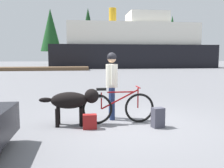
# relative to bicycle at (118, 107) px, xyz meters

# --- Properties ---
(ground_plane) EXTENTS (160.00, 160.00, 0.00)m
(ground_plane) POSITION_rel_bicycle_xyz_m (0.30, -0.11, -0.41)
(ground_plane) COLOR slate
(bicycle) EXTENTS (1.83, 0.44, 0.93)m
(bicycle) POSITION_rel_bicycle_xyz_m (0.00, 0.00, 0.00)
(bicycle) COLOR black
(bicycle) RESTS_ON ground_plane
(person_cyclist) EXTENTS (0.32, 0.53, 1.79)m
(person_cyclist) POSITION_rel_bicycle_xyz_m (-0.10, 0.46, 0.69)
(person_cyclist) COLOR navy
(person_cyclist) RESTS_ON ground_plane
(dog) EXTENTS (1.45, 0.48, 0.90)m
(dog) POSITION_rel_bicycle_xyz_m (-1.12, -0.03, 0.21)
(dog) COLOR black
(dog) RESTS_ON ground_plane
(backpack) EXTENTS (0.32, 0.26, 0.48)m
(backpack) POSITION_rel_bicycle_xyz_m (0.89, -0.48, -0.17)
(backpack) COLOR #3F3F4C
(backpack) RESTS_ON ground_plane
(handbag_pannier) EXTENTS (0.32, 0.18, 0.34)m
(handbag_pannier) POSITION_rel_bicycle_xyz_m (-0.73, -0.40, -0.23)
(handbag_pannier) COLOR maroon
(handbag_pannier) RESTS_ON ground_plane
(dock_pier) EXTENTS (13.29, 2.86, 0.40)m
(dock_pier) POSITION_rel_bicycle_xyz_m (-6.58, 24.95, -0.21)
(dock_pier) COLOR brown
(dock_pier) RESTS_ON ground_plane
(ferry_boat) EXTENTS (24.09, 8.62, 8.94)m
(ferry_boat) POSITION_rel_bicycle_xyz_m (7.03, 31.66, 2.76)
(ferry_boat) COLOR black
(ferry_boat) RESTS_ON ground_plane
(pine_tree_far_left) EXTENTS (4.36, 4.36, 11.77)m
(pine_tree_far_left) POSITION_rel_bicycle_xyz_m (-7.11, 48.45, 6.85)
(pine_tree_far_left) COLOR #4C331E
(pine_tree_far_left) RESTS_ON ground_plane
(pine_tree_center) EXTENTS (3.88, 3.88, 12.13)m
(pine_tree_center) POSITION_rel_bicycle_xyz_m (0.89, 48.67, 7.16)
(pine_tree_center) COLOR #4C331E
(pine_tree_center) RESTS_ON ground_plane
(pine_tree_far_right) EXTENTS (3.57, 3.57, 11.18)m
(pine_tree_far_right) POSITION_rel_bicycle_xyz_m (20.67, 50.50, 6.20)
(pine_tree_far_right) COLOR #4C331E
(pine_tree_far_right) RESTS_ON ground_plane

